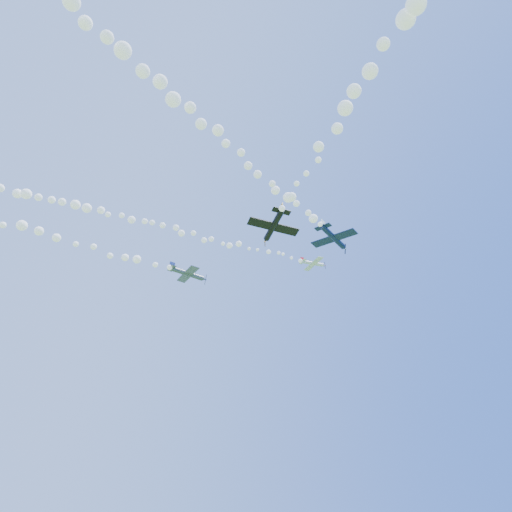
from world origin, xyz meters
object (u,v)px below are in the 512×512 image
plane_grey (188,274)px  plane_black (273,226)px  plane_navy (334,238)px  plane_white (313,263)px

plane_grey → plane_black: size_ratio=1.03×
plane_navy → plane_grey: plane_navy is taller
plane_white → plane_navy: plane_white is taller
plane_black → plane_white: bearing=-36.4°
plane_navy → plane_grey: (-20.91, 12.73, -6.46)m
plane_white → plane_black: plane_white is taller
plane_white → plane_navy: size_ratio=0.80×
plane_white → plane_navy: 21.67m
plane_grey → plane_navy: bearing=-32.1°
plane_grey → plane_black: 21.99m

